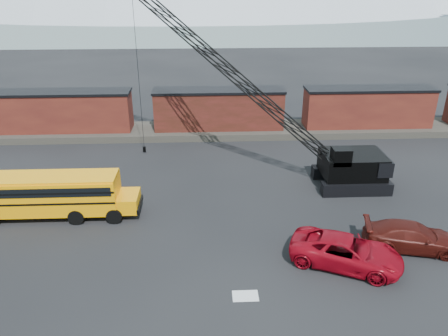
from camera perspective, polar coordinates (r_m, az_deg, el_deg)
The scene contains 10 objects.
ground at distance 27.69m, azimuth 0.99°, elevation -11.02°, with size 160.00×160.00×0.00m, color black.
gravel_berm at distance 47.25m, azimuth -0.66°, elevation 4.91°, with size 120.00×5.00×0.70m, color #444038.
boxcar_west_near at distance 48.68m, azimuth -20.00°, elevation 7.01°, with size 13.70×3.10×4.17m.
boxcar_mid at distance 46.50m, azimuth -0.68°, elevation 7.72°, with size 13.70×3.10×4.17m.
boxcar_east_near at distance 49.67m, azimuth 18.27°, elevation 7.58°, with size 13.70×3.10×4.17m.
snow_patch at distance 24.57m, azimuth 2.81°, elevation -16.35°, with size 1.40×0.90×0.02m, color silver.
school_bus at distance 32.88m, azimuth -21.64°, elevation -3.17°, with size 11.65×2.65×3.19m.
red_pickup at distance 27.19m, azimuth 15.67°, elevation -10.47°, with size 3.01×6.53×1.81m, color maroon.
maroon_suv at distance 30.03m, azimuth 23.34°, elevation -8.23°, with size 2.40×5.91×1.71m, color #400F0B.
crawler_crane at distance 36.39m, azimuth 0.73°, elevation 12.53°, with size 20.92×10.55×15.46m.
Camera 1 is at (-1.51, -22.56, 15.98)m, focal length 35.00 mm.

